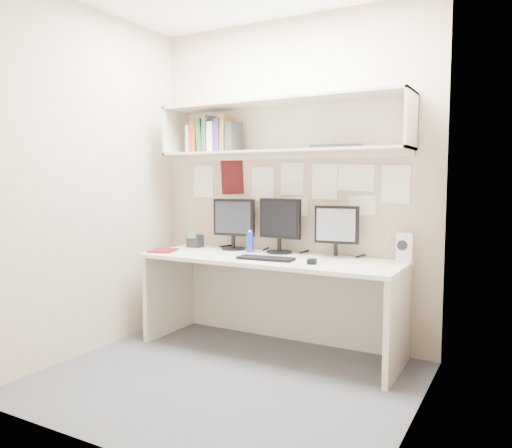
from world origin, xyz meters
The scene contains 19 objects.
floor centered at (0.00, 0.00, 0.00)m, with size 2.40×2.00×0.01m, color #444449.
wall_back centered at (0.00, 1.00, 1.30)m, with size 2.40×0.02×2.60m, color tan.
wall_front centered at (0.00, -1.00, 1.30)m, with size 2.40×0.02×2.60m, color tan.
wall_left centered at (-1.20, 0.00, 1.30)m, with size 0.02×2.00×2.60m, color tan.
wall_right centered at (1.20, 0.00, 1.30)m, with size 0.02×2.00×2.60m, color tan.
desk centered at (0.00, 0.65, 0.37)m, with size 2.00×0.70×0.73m.
overhead_hutch centered at (0.00, 0.86, 1.72)m, with size 2.00×0.38×0.40m.
pinned_papers centered at (0.00, 0.99, 1.25)m, with size 1.92×0.01×0.48m, color white, non-canonical shape.
monitor_left centered at (-0.46, 0.87, 0.96)m, with size 0.37×0.20×0.42m.
monitor_center centered at (-0.03, 0.87, 0.97)m, with size 0.38×0.21×0.44m.
monitor_right centered at (0.45, 0.87, 0.95)m, with size 0.34×0.18×0.39m.
keyboard centered at (0.04, 0.51, 0.74)m, with size 0.41×0.15×0.02m, color black.
mouse centered at (0.40, 0.51, 0.75)m, with size 0.06×0.10×0.03m, color black.
speaker centered at (0.94, 0.90, 0.83)m, with size 0.13×0.13×0.21m.
blue_bottle centered at (-0.26, 0.79, 0.81)m, with size 0.06×0.06×0.18m.
maroon_notebook centered at (-0.90, 0.49, 0.74)m, with size 0.19×0.23×0.01m, color #5F1012.
desk_phone centered at (-0.82, 0.82, 0.79)m, with size 0.12×0.11×0.14m.
book_stack centered at (-0.61, 0.82, 1.67)m, with size 0.45×0.19×0.31m.
hutch_tray centered at (0.47, 0.79, 1.55)m, with size 0.38×0.14×0.03m, color black.
Camera 1 is at (1.72, -2.69, 1.31)m, focal length 35.00 mm.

